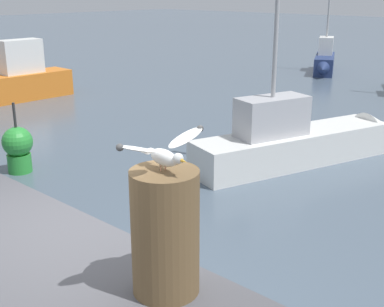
{
  "coord_description": "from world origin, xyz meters",
  "views": [
    {
      "loc": [
        3.24,
        -2.4,
        3.29
      ],
      "look_at": [
        1.17,
        -0.12,
        2.29
      ],
      "focal_mm": 47.87,
      "sensor_mm": 36.0,
      "label": 1
    }
  ],
  "objects_px": {
    "mooring_post": "(165,232)",
    "seagull": "(164,152)",
    "boat_navy": "(324,61)",
    "channel_buoy": "(18,148)",
    "boat_orange": "(6,83)",
    "boat_white": "(306,139)"
  },
  "relations": [
    {
      "from": "boat_white",
      "to": "channel_buoy",
      "type": "distance_m",
      "value": 5.52
    },
    {
      "from": "boat_white",
      "to": "boat_orange",
      "type": "height_order",
      "value": "boat_white"
    },
    {
      "from": "seagull",
      "to": "boat_orange",
      "type": "height_order",
      "value": "seagull"
    },
    {
      "from": "mooring_post",
      "to": "seagull",
      "type": "xyz_separation_m",
      "value": [
        0.0,
        -0.0,
        0.53
      ]
    },
    {
      "from": "mooring_post",
      "to": "channel_buoy",
      "type": "relative_size",
      "value": 0.62
    },
    {
      "from": "boat_navy",
      "to": "boat_white",
      "type": "bearing_deg",
      "value": -63.36
    },
    {
      "from": "mooring_post",
      "to": "boat_navy",
      "type": "bearing_deg",
      "value": 115.12
    },
    {
      "from": "boat_white",
      "to": "boat_orange",
      "type": "bearing_deg",
      "value": -173.23
    },
    {
      "from": "boat_navy",
      "to": "channel_buoy",
      "type": "xyz_separation_m",
      "value": [
        1.57,
        -14.51,
        -0.03
      ]
    },
    {
      "from": "boat_orange",
      "to": "boat_navy",
      "type": "xyz_separation_m",
      "value": [
        4.39,
        11.48,
        -0.07
      ]
    },
    {
      "from": "seagull",
      "to": "boat_orange",
      "type": "xyz_separation_m",
      "value": [
        -12.37,
        5.53,
        -1.79
      ]
    },
    {
      "from": "channel_buoy",
      "to": "mooring_post",
      "type": "bearing_deg",
      "value": -21.27
    },
    {
      "from": "boat_orange",
      "to": "channel_buoy",
      "type": "relative_size",
      "value": 3.17
    },
    {
      "from": "boat_navy",
      "to": "boat_orange",
      "type": "bearing_deg",
      "value": -110.95
    },
    {
      "from": "mooring_post",
      "to": "boat_white",
      "type": "distance_m",
      "value": 7.35
    },
    {
      "from": "boat_white",
      "to": "channel_buoy",
      "type": "bearing_deg",
      "value": -130.95
    },
    {
      "from": "mooring_post",
      "to": "seagull",
      "type": "distance_m",
      "value": 0.53
    },
    {
      "from": "boat_navy",
      "to": "seagull",
      "type": "bearing_deg",
      "value": -64.87
    },
    {
      "from": "boat_navy",
      "to": "channel_buoy",
      "type": "distance_m",
      "value": 14.59
    },
    {
      "from": "channel_buoy",
      "to": "seagull",
      "type": "bearing_deg",
      "value": -21.26
    },
    {
      "from": "boat_orange",
      "to": "boat_navy",
      "type": "relative_size",
      "value": 0.92
    },
    {
      "from": "seagull",
      "to": "boat_orange",
      "type": "bearing_deg",
      "value": 155.93
    }
  ]
}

